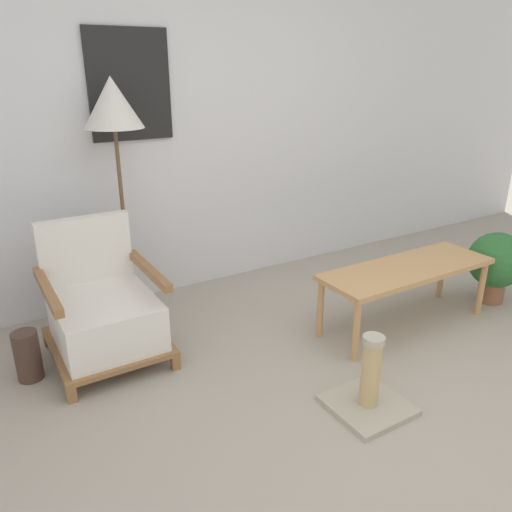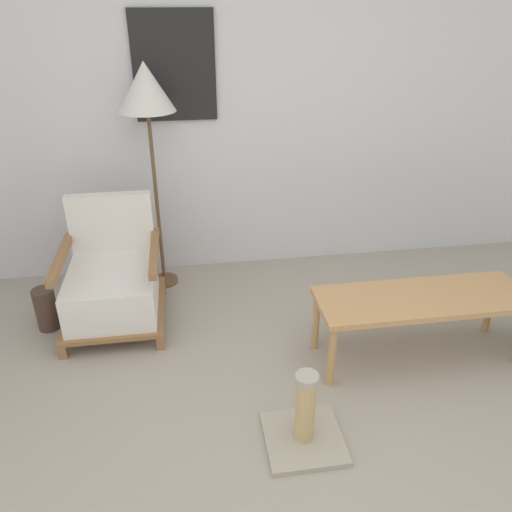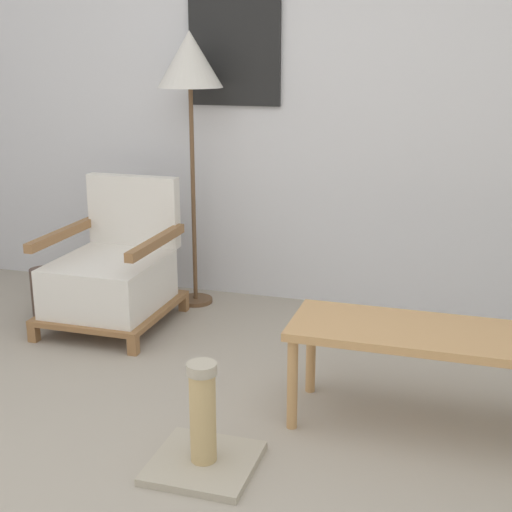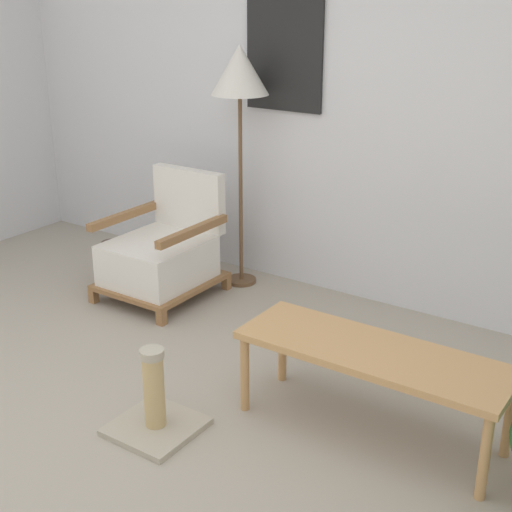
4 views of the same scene
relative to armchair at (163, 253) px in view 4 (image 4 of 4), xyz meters
The scene contains 7 objects.
ground_plane 1.95m from the armchair, 56.41° to the right, with size 14.00×14.00×0.00m, color #A89E8E.
wall_back 1.67m from the armchair, 34.54° to the left, with size 8.00×0.09×2.70m.
armchair is the anchor object (origin of this frame).
floor_lamp 1.25m from the armchair, 56.22° to the left, with size 0.38×0.38×1.62m.
coffee_table 1.96m from the armchair, 20.05° to the right, with size 1.25×0.42×0.43m.
vase 0.47m from the armchair, behind, with size 0.14×0.14×0.29m, color #473328.
scratching_post 1.60m from the armchair, 50.38° to the right, with size 0.39×0.39×0.42m.
Camera 4 is at (1.93, -1.71, 1.96)m, focal length 50.00 mm.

